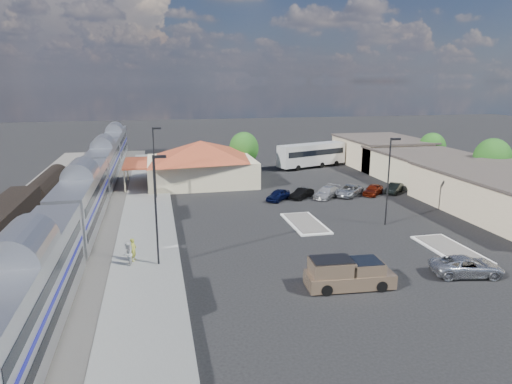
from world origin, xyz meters
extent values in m
plane|color=black|center=(0.00, 0.00, 0.00)|extent=(280.00, 280.00, 0.00)
cube|color=#4C4944|center=(-21.00, 8.00, 0.06)|extent=(16.00, 100.00, 0.12)
cube|color=gray|center=(-12.00, 6.00, 0.09)|extent=(5.50, 92.00, 0.18)
cube|color=silver|center=(-18.00, -16.05, 3.05)|extent=(3.00, 20.00, 5.00)
cube|color=black|center=(-18.00, -16.05, 0.30)|extent=(2.20, 16.00, 0.60)
cube|color=silver|center=(-18.00, 4.95, 3.05)|extent=(3.00, 20.00, 5.00)
cube|color=black|center=(-18.00, 4.95, 0.30)|extent=(2.20, 16.00, 0.60)
cube|color=silver|center=(-18.00, 25.95, 3.05)|extent=(3.00, 20.00, 5.00)
cube|color=black|center=(-18.00, 25.95, 0.30)|extent=(2.20, 16.00, 0.60)
cube|color=silver|center=(-18.00, 46.95, 3.05)|extent=(3.00, 20.00, 5.00)
cube|color=black|center=(-18.00, 46.95, 0.30)|extent=(2.20, 16.00, 0.60)
cube|color=black|center=(-24.00, 1.57, 2.20)|extent=(2.80, 14.00, 3.60)
cube|color=black|center=(-24.00, 1.57, 0.30)|extent=(2.20, 12.00, 0.60)
cylinder|color=black|center=(-24.00, 17.57, 2.10)|extent=(2.80, 14.00, 2.80)
cube|color=black|center=(-24.00, 17.57, 0.30)|extent=(2.20, 12.00, 0.60)
cube|color=beige|center=(-4.50, 24.00, 1.80)|extent=(15.00, 12.00, 3.60)
pyramid|color=maroon|center=(-4.50, 24.00, 4.90)|extent=(15.30, 12.24, 2.60)
cube|color=maroon|center=(-13.60, 24.00, 3.30)|extent=(3.20, 9.60, 0.25)
cube|color=#C6B28C|center=(28.00, 18.00, 2.00)|extent=(12.00, 18.00, 4.00)
cube|color=#3F3833|center=(28.00, 18.00, 4.15)|extent=(12.40, 18.40, 0.30)
cube|color=#C6B28C|center=(28.00, 32.00, 2.25)|extent=(12.00, 16.00, 4.50)
cube|color=#3F3833|center=(28.00, 32.00, 4.65)|extent=(12.40, 16.40, 0.30)
cube|color=silver|center=(4.00, 2.00, 0.07)|extent=(3.30, 7.50, 0.15)
cube|color=#4C4944|center=(4.00, 2.00, 0.16)|extent=(2.70, 6.90, 0.10)
cube|color=silver|center=(14.00, -8.00, 0.07)|extent=(3.30, 7.50, 0.15)
cube|color=#4C4944|center=(14.00, -8.00, 0.16)|extent=(2.70, 6.90, 0.10)
cylinder|color=black|center=(-11.00, -6.00, 4.50)|extent=(0.16, 0.16, 9.00)
cube|color=black|center=(-10.50, -6.00, 8.85)|extent=(1.00, 0.25, 0.22)
cylinder|color=black|center=(-11.00, 16.00, 4.50)|extent=(0.16, 0.16, 9.00)
cube|color=black|center=(-10.50, 16.00, 8.85)|extent=(1.00, 0.25, 0.22)
cylinder|color=black|center=(12.00, 0.00, 4.50)|extent=(0.16, 0.16, 9.00)
cube|color=black|center=(12.50, 0.00, 8.85)|extent=(1.00, 0.25, 0.22)
cylinder|color=#382314|center=(34.00, 12.00, 1.43)|extent=(0.30, 0.30, 2.86)
ellipsoid|color=#234E16|center=(34.00, 12.00, 4.23)|extent=(4.94, 4.94, 5.46)
cylinder|color=#382314|center=(34.00, 26.00, 1.28)|extent=(0.30, 0.30, 2.55)
ellipsoid|color=#234E16|center=(34.00, 26.00, 3.77)|extent=(4.41, 4.41, 4.87)
cylinder|color=#382314|center=(3.00, 30.00, 1.36)|extent=(0.30, 0.30, 2.73)
ellipsoid|color=#234E16|center=(3.00, 30.00, 4.03)|extent=(4.71, 4.71, 5.21)
cube|color=#977A5D|center=(2.31, -12.92, 0.62)|extent=(6.37, 2.67, 1.02)
cube|color=#977A5D|center=(2.31, -12.92, 1.42)|extent=(2.51, 2.31, 1.08)
cube|color=#977A5D|center=(2.31, -12.92, 1.53)|extent=(3.13, 2.35, 1.25)
cylinder|color=black|center=(4.24, -14.07, 0.41)|extent=(0.84, 0.37, 0.82)
cylinder|color=black|center=(4.37, -12.04, 0.41)|extent=(0.84, 0.37, 0.82)
cylinder|color=black|center=(0.26, -13.81, 0.41)|extent=(0.84, 0.37, 0.82)
cylinder|color=black|center=(0.39, -11.77, 0.41)|extent=(0.84, 0.37, 0.82)
imported|color=#A7AAAF|center=(11.89, -12.94, 0.75)|extent=(5.75, 3.48, 1.49)
cube|color=silver|center=(15.28, 32.36, 2.27)|extent=(12.90, 6.73, 3.60)
cube|color=black|center=(15.28, 32.36, 2.71)|extent=(11.95, 6.44, 0.95)
cylinder|color=black|center=(19.88, 32.64, 0.48)|extent=(1.00, 0.61, 0.95)
cylinder|color=black|center=(19.07, 34.98, 0.48)|extent=(1.00, 0.61, 0.95)
cylinder|color=black|center=(12.08, 29.95, 0.48)|extent=(1.00, 0.61, 0.95)
cylinder|color=black|center=(11.27, 32.29, 0.48)|extent=(1.00, 0.61, 0.95)
imported|color=gold|center=(-12.95, -4.88, 1.13)|extent=(0.66, 0.81, 1.90)
imported|color=silver|center=(-13.36, -5.82, 1.13)|extent=(0.82, 1.00, 1.90)
imported|color=#0B123B|center=(3.81, 12.00, 0.68)|extent=(3.95, 3.97, 1.36)
imported|color=black|center=(7.01, 12.30, 0.64)|extent=(3.86, 3.55, 1.29)
imported|color=beige|center=(10.21, 12.00, 0.70)|extent=(4.82, 4.78, 1.40)
imported|color=#9C9FA4|center=(13.41, 12.30, 0.71)|extent=(5.27, 5.26, 1.42)
imported|color=maroon|center=(16.61, 12.00, 0.70)|extent=(4.10, 4.06, 1.40)
imported|color=black|center=(19.81, 12.30, 0.66)|extent=(3.84, 3.81, 1.32)
camera|label=1|loc=(-10.77, -41.01, 14.41)|focal=32.00mm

